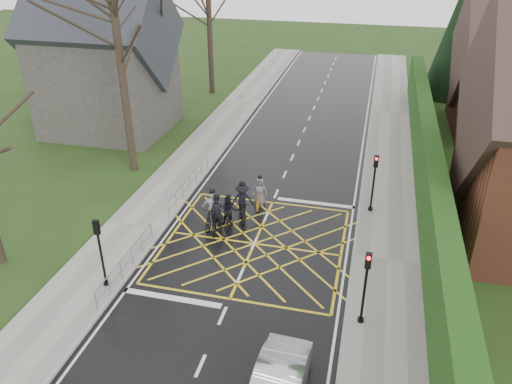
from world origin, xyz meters
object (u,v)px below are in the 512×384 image
at_px(cyclist_lead, 260,195).
at_px(cyclist_back, 229,214).
at_px(cyclist_mid, 242,205).
at_px(cyclist_front, 213,213).
at_px(cyclist_rear, 217,218).

bearing_deg(cyclist_lead, cyclist_back, -119.83).
bearing_deg(cyclist_back, cyclist_mid, 51.83).
relative_size(cyclist_back, cyclist_front, 0.86).
distance_m(cyclist_rear, cyclist_mid, 1.63).
distance_m(cyclist_rear, cyclist_lead, 3.14).
bearing_deg(cyclist_lead, cyclist_front, -131.10).
relative_size(cyclist_rear, cyclist_back, 1.15).
height_order(cyclist_front, cyclist_lead, cyclist_front).
bearing_deg(cyclist_back, cyclist_front, -175.86).
relative_size(cyclist_rear, cyclist_mid, 0.91).
distance_m(cyclist_mid, cyclist_lead, 1.54).
relative_size(cyclist_rear, cyclist_lead, 1.10).
distance_m(cyclist_back, cyclist_mid, 1.00).
bearing_deg(cyclist_front, cyclist_lead, 57.53).
distance_m(cyclist_mid, cyclist_front, 1.62).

